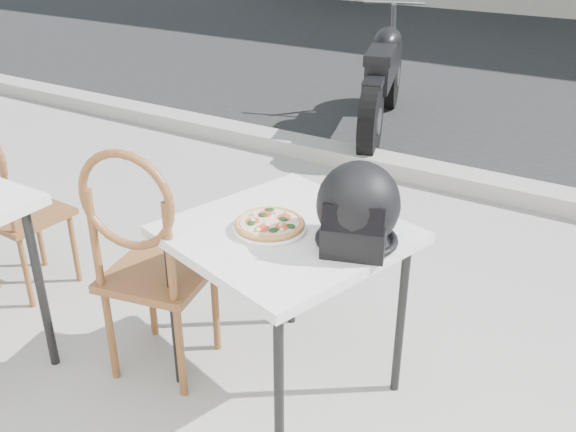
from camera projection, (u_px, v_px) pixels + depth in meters
The scene contains 8 objects.
curb at pixel (524, 193), 4.38m from camera, with size 30.00×0.25×0.12m, color #9C9992.
cafe_table_main at pixel (286, 245), 2.44m from camera, with size 0.98×0.98×0.75m.
plate at pixel (270, 228), 2.41m from camera, with size 0.31×0.31×0.02m.
pizza at pixel (270, 223), 2.40m from camera, with size 0.34×0.34×0.03m.
helmet at pixel (358, 210), 2.25m from camera, with size 0.38×0.39×0.31m.
cafe_chair_main at pixel (147, 254), 2.55m from camera, with size 0.49×0.49×1.08m.
cafe_chair_side at pixel (9, 198), 3.17m from camera, with size 0.39×0.39×0.97m.
motorcycle at pixel (383, 79), 5.56m from camera, with size 0.79×2.05×1.05m.
Camera 1 is at (0.70, -1.25, 1.87)m, focal length 40.00 mm.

